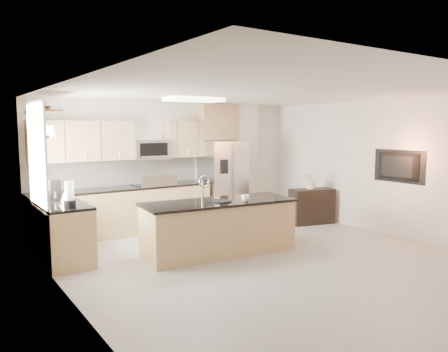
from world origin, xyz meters
TOP-DOWN VIEW (x-y plane):
  - floor at (0.00, 0.00)m, footprint 6.50×6.50m
  - ceiling at (0.00, 0.00)m, footprint 6.00×6.50m
  - wall_back at (0.00, 3.25)m, footprint 6.00×0.02m
  - wall_left at (-3.00, 0.00)m, footprint 0.02×6.50m
  - wall_right at (3.00, 0.00)m, footprint 0.02×6.50m
  - back_counter at (-1.23, 2.93)m, footprint 3.55×0.66m
  - left_counter at (-2.67, 1.85)m, footprint 0.66×1.50m
  - range at (-0.60, 2.92)m, footprint 0.76×0.64m
  - upper_cabinets at (-1.30, 3.09)m, footprint 3.50×0.33m
  - microwave at (-0.60, 3.04)m, footprint 0.76×0.40m
  - refrigerator at (1.06, 2.87)m, footprint 0.92×0.78m
  - partition_column at (1.82, 3.10)m, footprint 0.60×0.30m
  - window at (-2.98, 1.85)m, footprint 0.04×1.15m
  - shelf_lower at (-2.85, 1.95)m, footprint 0.30×1.20m
  - shelf_upper at (-2.85, 1.95)m, footprint 0.30×1.20m
  - ceiling_fixture at (-0.40, 1.60)m, footprint 1.00×0.50m
  - island at (-0.42, 0.79)m, footprint 2.62×1.19m
  - credenza at (2.47, 1.52)m, footprint 1.01×0.61m
  - cup at (-0.09, 0.50)m, footprint 0.15×0.15m
  - platter at (-0.43, 0.71)m, footprint 0.38×0.38m
  - blender at (-2.67, 1.28)m, footprint 0.17×0.17m
  - kettle at (-2.62, 1.65)m, footprint 0.23×0.23m
  - coffee_maker at (-2.69, 2.17)m, footprint 0.20×0.23m
  - bowl at (-2.85, 1.97)m, footprint 0.37×0.37m
  - flower_vase at (2.46, 1.53)m, footprint 0.69×0.65m
  - television at (2.91, -0.20)m, footprint 0.14×1.08m

SIDE VIEW (x-z plane):
  - floor at x=0.00m, z-range 0.00..0.00m
  - credenza at x=2.47m, z-range 0.00..0.76m
  - island at x=-0.42m, z-range -0.21..1.09m
  - left_counter at x=-2.67m, z-range 0.00..0.92m
  - back_counter at x=-1.23m, z-range -0.25..1.19m
  - range at x=-0.60m, z-range -0.10..1.04m
  - platter at x=-0.43m, z-range 0.88..0.90m
  - refrigerator at x=1.06m, z-range 0.00..1.78m
  - cup at x=-0.09m, z-range 0.88..0.99m
  - kettle at x=-2.62m, z-range 0.90..1.19m
  - flower_vase at x=2.46m, z-range 0.76..1.39m
  - coffee_maker at x=-2.69m, z-range 0.91..1.24m
  - blender at x=-2.67m, z-range 0.89..1.28m
  - wall_back at x=0.00m, z-range 0.00..2.60m
  - wall_left at x=-3.00m, z-range 0.00..2.60m
  - wall_right at x=3.00m, z-range 0.00..2.60m
  - partition_column at x=1.82m, z-range 0.00..2.60m
  - television at x=2.91m, z-range 1.04..1.66m
  - microwave at x=-0.60m, z-range 1.43..1.83m
  - window at x=-2.98m, z-range 0.83..2.47m
  - upper_cabinets at x=-1.30m, z-range 1.45..2.20m
  - shelf_lower at x=-2.85m, z-range 1.93..1.97m
  - shelf_upper at x=-2.85m, z-range 2.30..2.34m
  - bowl at x=-2.85m, z-range 2.34..2.42m
  - ceiling_fixture at x=-0.40m, z-range 2.53..2.59m
  - ceiling at x=0.00m, z-range 2.59..2.61m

